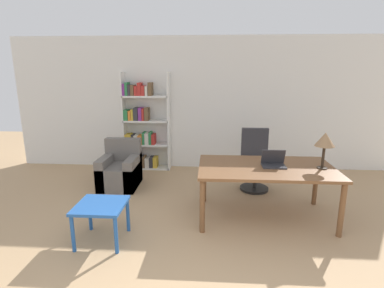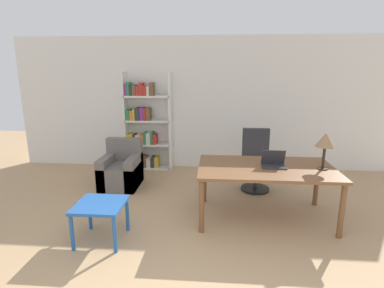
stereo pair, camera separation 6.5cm
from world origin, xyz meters
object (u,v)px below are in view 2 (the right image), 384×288
table_lamp (325,141)px  bookshelf (144,128)px  laptop (273,163)px  armchair (121,171)px  desk (266,172)px  office_chair (256,162)px  side_table_blue (100,209)px

table_lamp → bookshelf: size_ratio=0.24×
laptop → armchair: 2.72m
desk → table_lamp: bearing=-3.3°
laptop → bookshelf: bookshelf is taller
office_chair → side_table_blue: (-2.06, -1.83, -0.07)m
desk → office_chair: (0.01, 1.09, -0.20)m
table_lamp → office_chair: size_ratio=0.47×
table_lamp → bookshelf: bookshelf is taller
laptop → table_lamp: (0.63, -0.06, 0.33)m
desk → bookshelf: (-2.17, 2.06, 0.20)m
desk → armchair: 2.61m
desk → office_chair: 1.10m
office_chair → armchair: 2.38m
table_lamp → desk: bearing=176.7°
bookshelf → office_chair: bearing=-24.2°
side_table_blue → bookshelf: bearing=92.4°
table_lamp → armchair: bearing=160.7°
office_chair → armchair: office_chair is taller
desk → armchair: armchair is taller
table_lamp → laptop: bearing=174.6°
bookshelf → laptop: bearing=-42.1°
office_chair → armchair: (-2.37, -0.05, -0.20)m
side_table_blue → bookshelf: 2.85m
table_lamp → office_chair: 1.49m
desk → bookshelf: size_ratio=0.92×
desk → side_table_blue: (-2.05, -0.75, -0.26)m
armchair → office_chair: bearing=1.1°
laptop → side_table_blue: laptop is taller
armchair → table_lamp: bearing=-19.3°
table_lamp → side_table_blue: (-2.78, -0.71, -0.72)m
desk → laptop: (0.10, 0.02, 0.13)m
side_table_blue → bookshelf: size_ratio=0.28×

